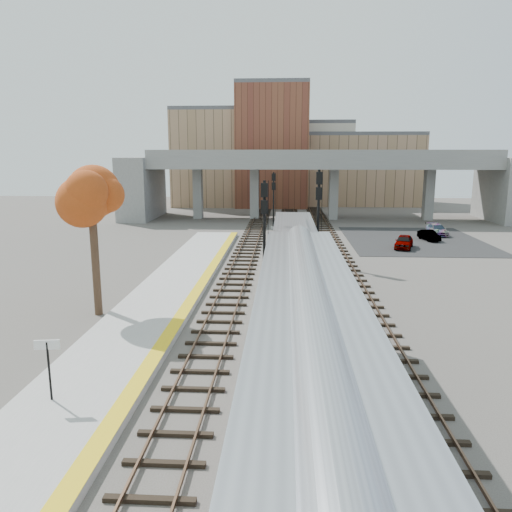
% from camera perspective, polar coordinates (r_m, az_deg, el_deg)
% --- Properties ---
extents(ground, '(160.00, 160.00, 0.00)m').
position_cam_1_polar(ground, '(26.66, 2.53, -8.24)').
color(ground, '#47423D').
rests_on(ground, ground).
extents(platform, '(4.50, 60.00, 0.35)m').
position_cam_1_polar(platform, '(27.65, -12.80, -7.41)').
color(platform, '#9E9E99').
rests_on(platform, ground).
extents(yellow_strip, '(0.70, 60.00, 0.01)m').
position_cam_1_polar(yellow_strip, '(27.13, -8.92, -7.22)').
color(yellow_strip, yellow).
rests_on(yellow_strip, platform).
extents(tracks, '(10.70, 95.00, 0.25)m').
position_cam_1_polar(tracks, '(38.63, 4.19, -1.83)').
color(tracks, black).
rests_on(tracks, ground).
extents(overpass, '(54.00, 12.00, 9.50)m').
position_cam_1_polar(overpass, '(70.29, 7.19, 8.93)').
color(overpass, slate).
rests_on(overpass, ground).
extents(buildings_far, '(43.00, 21.00, 20.60)m').
position_cam_1_polar(buildings_far, '(91.65, 4.01, 10.91)').
color(buildings_far, '#9E7A5C').
rests_on(buildings_far, ground).
extents(parking_lot, '(14.00, 18.00, 0.04)m').
position_cam_1_polar(parking_lot, '(55.55, 17.58, 1.75)').
color(parking_lot, black).
rests_on(parking_lot, ground).
extents(locomotive, '(3.02, 19.05, 4.10)m').
position_cam_1_polar(locomotive, '(35.37, 4.42, 0.56)').
color(locomotive, '#A8AAB2').
rests_on(locomotive, ground).
extents(coach, '(3.03, 25.00, 5.00)m').
position_cam_1_polar(coach, '(13.65, 6.16, -15.81)').
color(coach, '#A8AAB2').
rests_on(coach, ground).
extents(signal_mast_near, '(0.60, 0.64, 7.29)m').
position_cam_1_polar(signal_mast_near, '(34.07, 0.95, 2.53)').
color(signal_mast_near, '#9E9E99').
rests_on(signal_mast_near, ground).
extents(signal_mast_mid, '(0.60, 0.64, 7.79)m').
position_cam_1_polar(signal_mast_mid, '(40.93, 7.12, 4.46)').
color(signal_mast_mid, '#9E9E99').
rests_on(signal_mast_mid, ground).
extents(signal_mast_far, '(0.60, 0.64, 6.86)m').
position_cam_1_polar(signal_mast_far, '(60.62, 2.01, 6.27)').
color(signal_mast_far, '#9E9E99').
rests_on(signal_mast_far, ground).
extents(station_sign, '(0.90, 0.17, 2.27)m').
position_cam_1_polar(station_sign, '(19.50, -22.67, -10.63)').
color(station_sign, black).
rests_on(station_sign, platform).
extents(tree, '(3.60, 3.60, 9.18)m').
position_cam_1_polar(tree, '(28.91, -18.34, 6.59)').
color(tree, '#382619').
rests_on(tree, ground).
extents(car_a, '(2.67, 4.12, 1.31)m').
position_cam_1_polar(car_a, '(50.25, 16.55, 1.59)').
color(car_a, '#99999E').
rests_on(car_a, parking_lot).
extents(car_b, '(1.79, 3.44, 1.08)m').
position_cam_1_polar(car_b, '(55.65, 19.17, 2.25)').
color(car_b, '#99999E').
rests_on(car_b, parking_lot).
extents(car_c, '(1.84, 4.23, 1.21)m').
position_cam_1_polar(car_c, '(59.59, 19.97, 2.84)').
color(car_c, '#99999E').
rests_on(car_c, parking_lot).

